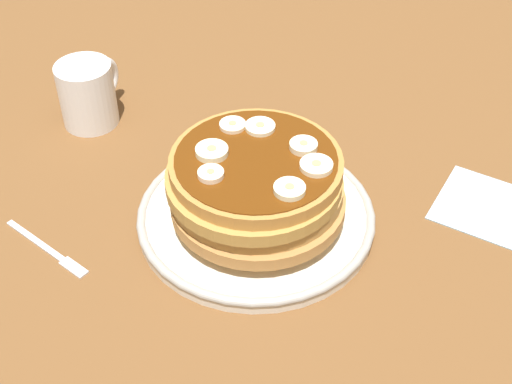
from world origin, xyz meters
The scene contains 13 objects.
ground_plane centered at (0.00, 0.00, -1.50)cm, with size 140.00×140.00×3.00cm, color brown.
plate centered at (0.00, 0.00, 1.01)cm, with size 27.08×27.08×1.88cm.
pancake_stack centered at (-0.13, -0.13, 5.51)cm, with size 20.31×19.96×7.94cm.
banana_slice_0 centered at (5.00, 1.76, 9.67)cm, with size 3.40×3.40×0.72cm.
banana_slice_1 centered at (-1.29, 4.59, 9.80)cm, with size 3.55×3.55×0.98cm.
banana_slice_2 centered at (3.65, -3.96, 9.78)cm, with size 3.06×3.06×0.94cm.
banana_slice_3 centered at (-3.45, -5.27, 9.75)cm, with size 3.28×3.28×0.88cm.
banana_slice_4 centered at (1.15, -6.39, 9.72)cm, with size 3.51×3.51×0.82cm.
banana_slice_5 centered at (4.02, 4.70, 9.66)cm, with size 2.99×2.99×0.71cm.
banana_slice_6 centered at (-4.61, 3.01, 9.73)cm, with size 2.75×2.75×0.85cm.
coffee_mug centered at (9.08, 28.40, 4.47)cm, with size 10.64×7.37×8.67cm.
napkin centered at (13.53, -23.55, 0.15)cm, with size 11.00×11.00×0.30cm, color #99B2BF.
fork centered at (-13.62, 18.68, 0.25)cm, with size 4.18×12.84×0.50cm.
Camera 1 is at (-53.62, -24.38, 57.12)cm, focal length 50.06 mm.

